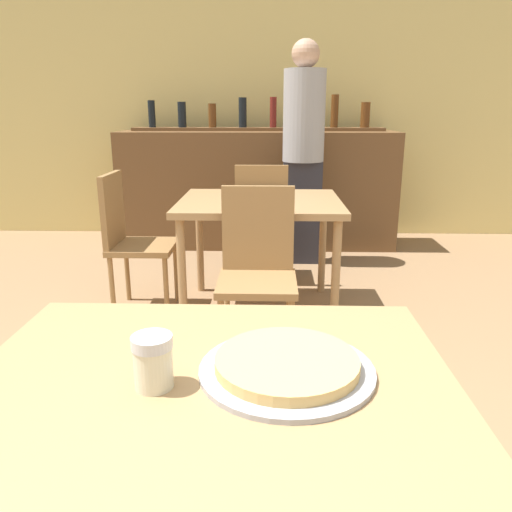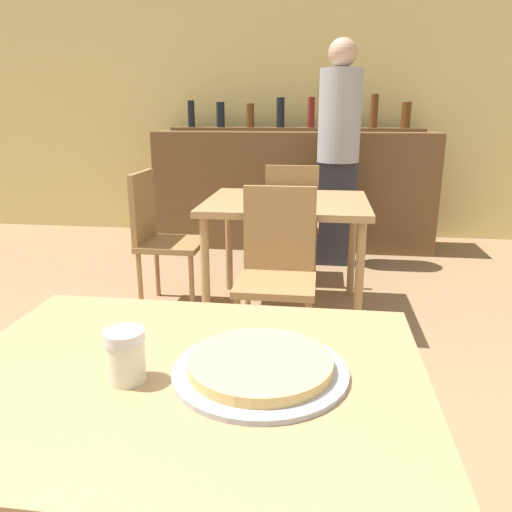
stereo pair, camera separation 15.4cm
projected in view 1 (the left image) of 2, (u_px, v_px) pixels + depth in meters
The scene contains 11 objects.
wall_back at pixel (259, 97), 5.04m from camera, with size 8.00×0.05×2.80m.
dining_table_near at pixel (211, 412), 1.07m from camera, with size 1.02×0.79×0.75m.
dining_table_far at pixel (260, 213), 3.12m from camera, with size 1.00×0.87×0.74m.
bar_counter at pixel (257, 189), 4.80m from camera, with size 2.60×0.56×1.09m.
bar_back_shelf at pixel (261, 123), 4.76m from camera, with size 2.39×0.24×0.33m.
chair_far_side_front at pixel (257, 263), 2.59m from camera, with size 0.40×0.40×0.90m.
chair_far_side_back at pixel (262, 216), 3.74m from camera, with size 0.40×0.40×0.90m.
chair_far_side_left at pixel (130, 234), 3.19m from camera, with size 0.40×0.40×0.90m.
pizza_tray at pixel (287, 366), 1.05m from camera, with size 0.37×0.37×0.04m.
cheese_shaker at pixel (153, 361), 0.99m from camera, with size 0.08×0.08×0.11m.
person_standing at pixel (303, 146), 4.11m from camera, with size 0.34×0.34×1.81m.
Camera 1 is at (0.12, -0.93, 1.28)m, focal length 35.00 mm.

